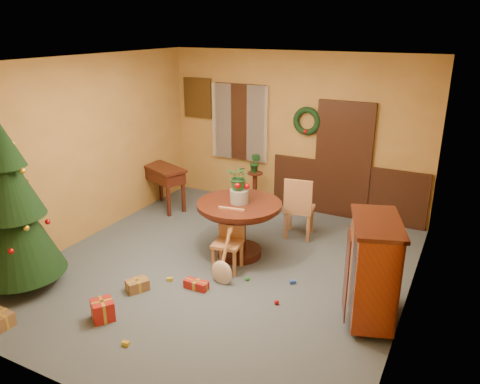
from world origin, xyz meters
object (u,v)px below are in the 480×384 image
Objects in this scene: dining_table at (239,219)px; sideboard at (373,268)px; writing_desk at (164,177)px; chair_near at (229,238)px; christmas_tree at (12,208)px.

dining_table is 2.24m from sideboard.
sideboard is at bearing -23.13° from writing_desk.
sideboard is (2.07, -0.34, 0.21)m from chair_near.
writing_desk is at bearing 153.34° from dining_table.
sideboard reaches higher than chair_near.
christmas_tree reaches higher than sideboard.
christmas_tree is 1.86× the size of sideboard.
sideboard reaches higher than writing_desk.
dining_table is at bearing 160.66° from sideboard.
christmas_tree is (-2.18, -2.10, 0.52)m from dining_table.
chair_near is at bearing 170.74° from sideboard.
chair_near is at bearing 37.23° from christmas_tree.
sideboard is at bearing 17.52° from christmas_tree.
dining_table is 1.22× the size of writing_desk.
dining_table is at bearing -26.66° from writing_desk.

